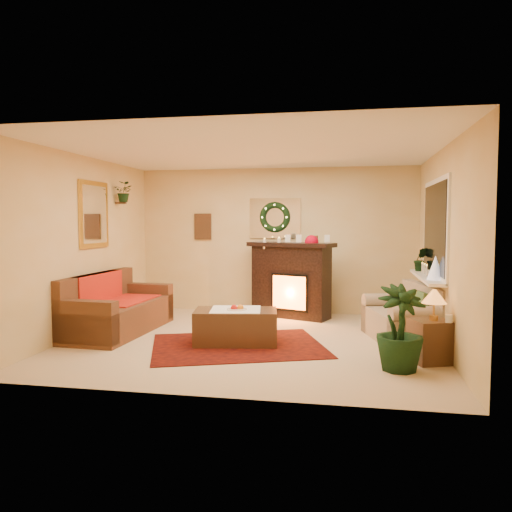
% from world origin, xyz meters
% --- Properties ---
extents(floor, '(5.00, 5.00, 0.00)m').
position_xyz_m(floor, '(0.00, 0.00, 0.00)').
color(floor, beige).
rests_on(floor, ground).
extents(ceiling, '(5.00, 5.00, 0.00)m').
position_xyz_m(ceiling, '(0.00, 0.00, 2.60)').
color(ceiling, white).
rests_on(ceiling, ground).
extents(wall_back, '(5.00, 5.00, 0.00)m').
position_xyz_m(wall_back, '(0.00, 2.25, 1.30)').
color(wall_back, '#EFD88C').
rests_on(wall_back, ground).
extents(wall_front, '(5.00, 5.00, 0.00)m').
position_xyz_m(wall_front, '(0.00, -2.25, 1.30)').
color(wall_front, '#EFD88C').
rests_on(wall_front, ground).
extents(wall_left, '(4.50, 4.50, 0.00)m').
position_xyz_m(wall_left, '(-2.50, 0.00, 1.30)').
color(wall_left, '#EFD88C').
rests_on(wall_left, ground).
extents(wall_right, '(4.50, 4.50, 0.00)m').
position_xyz_m(wall_right, '(2.50, 0.00, 1.30)').
color(wall_right, '#EFD88C').
rests_on(wall_right, ground).
extents(area_rug, '(2.65, 2.31, 0.01)m').
position_xyz_m(area_rug, '(-0.12, -0.33, 0.01)').
color(area_rug, '#3C130E').
rests_on(area_rug, floor).
extents(sofa, '(0.98, 2.06, 0.87)m').
position_xyz_m(sofa, '(-2.04, 0.16, 0.43)').
color(sofa, brown).
rests_on(sofa, floor).
extents(red_throw, '(0.74, 1.20, 0.02)m').
position_xyz_m(red_throw, '(-2.06, 0.33, 0.46)').
color(red_throw, red).
rests_on(red_throw, sofa).
extents(fireplace, '(1.39, 0.86, 1.22)m').
position_xyz_m(fireplace, '(0.34, 1.80, 0.55)').
color(fireplace, black).
rests_on(fireplace, floor).
extents(poinsettia, '(0.23, 0.23, 0.23)m').
position_xyz_m(poinsettia, '(0.70, 1.74, 1.30)').
color(poinsettia, '#BD001B').
rests_on(poinsettia, fireplace).
extents(mantel_candle_a, '(0.06, 0.06, 0.17)m').
position_xyz_m(mantel_candle_a, '(-0.11, 1.76, 1.26)').
color(mantel_candle_a, silver).
rests_on(mantel_candle_a, fireplace).
extents(mantel_candle_b, '(0.07, 0.07, 0.20)m').
position_xyz_m(mantel_candle_b, '(0.13, 1.81, 1.26)').
color(mantel_candle_b, white).
rests_on(mantel_candle_b, fireplace).
extents(mantel_mirror, '(0.92, 0.02, 0.72)m').
position_xyz_m(mantel_mirror, '(0.00, 2.23, 1.70)').
color(mantel_mirror, white).
rests_on(mantel_mirror, wall_back).
extents(wreath, '(0.55, 0.11, 0.55)m').
position_xyz_m(wreath, '(0.00, 2.19, 1.72)').
color(wreath, '#194719').
rests_on(wreath, wall_back).
extents(wall_art, '(0.32, 0.03, 0.48)m').
position_xyz_m(wall_art, '(-1.35, 2.23, 1.55)').
color(wall_art, '#381E11').
rests_on(wall_art, wall_back).
extents(gold_mirror, '(0.03, 0.84, 1.00)m').
position_xyz_m(gold_mirror, '(-2.48, 0.30, 1.75)').
color(gold_mirror, gold).
rests_on(gold_mirror, wall_left).
extents(hanging_plant, '(0.33, 0.28, 0.36)m').
position_xyz_m(hanging_plant, '(-2.34, 1.05, 1.97)').
color(hanging_plant, '#194719').
rests_on(hanging_plant, wall_left).
extents(loveseat, '(1.11, 1.50, 0.78)m').
position_xyz_m(loveseat, '(2.06, 0.39, 0.42)').
color(loveseat, tan).
rests_on(loveseat, floor).
extents(window_frame, '(0.03, 1.86, 1.36)m').
position_xyz_m(window_frame, '(2.48, 0.55, 1.55)').
color(window_frame, white).
rests_on(window_frame, wall_right).
extents(window_glass, '(0.02, 1.70, 1.22)m').
position_xyz_m(window_glass, '(2.47, 0.55, 1.55)').
color(window_glass, black).
rests_on(window_glass, wall_right).
extents(window_sill, '(0.22, 1.86, 0.04)m').
position_xyz_m(window_sill, '(2.38, 0.55, 0.87)').
color(window_sill, white).
rests_on(window_sill, wall_right).
extents(mini_tree, '(0.22, 0.22, 0.33)m').
position_xyz_m(mini_tree, '(2.42, 0.07, 1.04)').
color(mini_tree, white).
rests_on(mini_tree, window_sill).
extents(sill_plant, '(0.26, 0.21, 0.46)m').
position_xyz_m(sill_plant, '(2.39, 1.22, 1.08)').
color(sill_plant, '#1F481A').
rests_on(sill_plant, window_sill).
extents(side_table_round, '(0.62, 0.62, 0.63)m').
position_xyz_m(side_table_round, '(0.74, 1.91, 0.32)').
color(side_table_round, '#4F2710').
rests_on(side_table_round, floor).
extents(lamp_cream, '(0.33, 0.33, 0.51)m').
position_xyz_m(lamp_cream, '(0.75, 1.94, 0.88)').
color(lamp_cream, '#FFE8B8').
rests_on(lamp_cream, side_table_round).
extents(end_table_square, '(0.53, 0.53, 0.50)m').
position_xyz_m(end_table_square, '(2.26, -0.66, 0.27)').
color(end_table_square, '#422610').
rests_on(end_table_square, floor).
extents(lamp_tiffany, '(0.28, 0.28, 0.41)m').
position_xyz_m(lamp_tiffany, '(2.29, -0.68, 0.74)').
color(lamp_tiffany, '#FFA32D').
rests_on(lamp_tiffany, end_table_square).
extents(coffee_table, '(1.18, 0.77, 0.46)m').
position_xyz_m(coffee_table, '(-0.17, -0.21, 0.21)').
color(coffee_table, '#492519').
rests_on(coffee_table, floor).
extents(fruit_bowl, '(0.27, 0.27, 0.06)m').
position_xyz_m(fruit_bowl, '(-0.15, -0.24, 0.45)').
color(fruit_bowl, white).
rests_on(fruit_bowl, coffee_table).
extents(floor_palm, '(2.11, 2.11, 2.84)m').
position_xyz_m(floor_palm, '(1.87, -1.05, 0.45)').
color(floor_palm, '#1A3619').
rests_on(floor_palm, floor).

